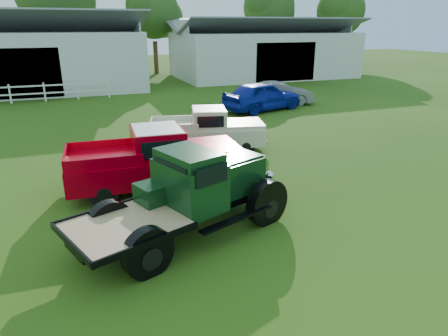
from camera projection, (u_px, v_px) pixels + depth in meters
name	position (u px, v px, depth m)	size (l,w,h in m)	color
ground	(234.00, 224.00, 9.97)	(120.00, 120.00, 0.00)	#27440E
shed_left	(14.00, 52.00, 29.53)	(18.80, 10.20, 5.60)	silver
shed_right	(263.00, 48.00, 37.53)	(16.80, 9.20, 5.20)	silver
tree_b	(54.00, 12.00, 36.57)	(6.90, 6.90, 11.50)	#2D481B
tree_c	(154.00, 27.00, 39.14)	(5.40, 5.40, 9.00)	#2D481B
tree_d	(268.00, 22.00, 44.21)	(6.00, 6.00, 10.00)	#2D481B
tree_e	(339.00, 24.00, 45.22)	(5.70, 5.70, 9.50)	#2D481B
vintage_flatbed	(187.00, 195.00, 9.12)	(5.18, 2.05, 2.05)	#103417
red_pickup	(155.00, 159.00, 11.79)	(5.22, 2.00, 1.90)	#B60010
white_pickup	(207.00, 130.00, 15.47)	(4.52, 1.75, 1.66)	beige
misc_car_blue	(262.00, 96.00, 22.91)	(1.95, 4.85, 1.65)	#0E1E93
misc_car_grey	(279.00, 93.00, 24.68)	(1.46, 4.19, 1.38)	slate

